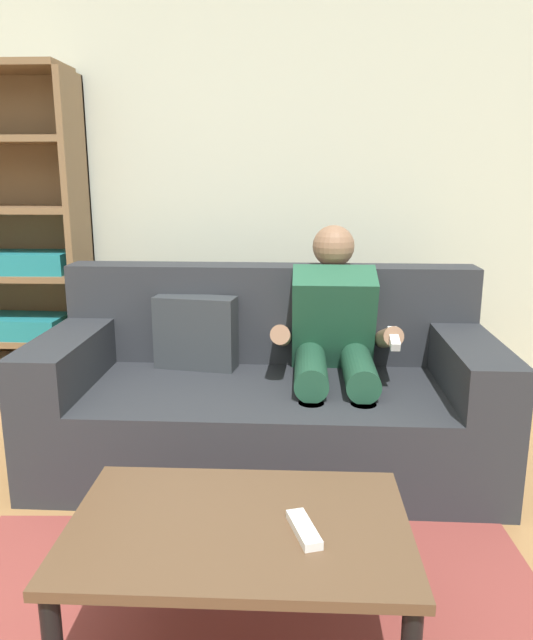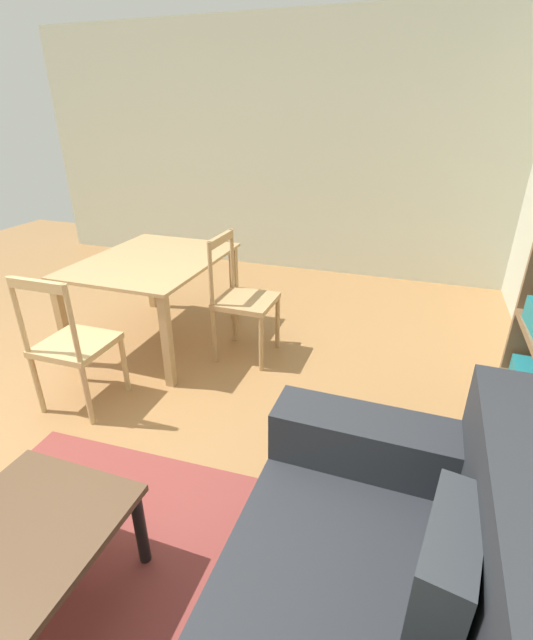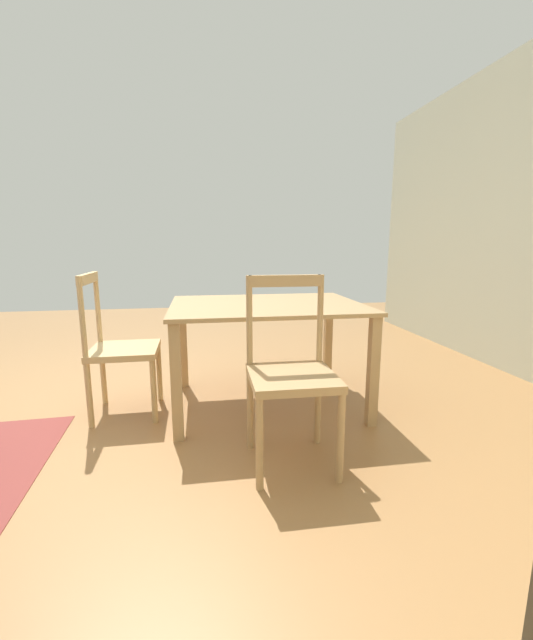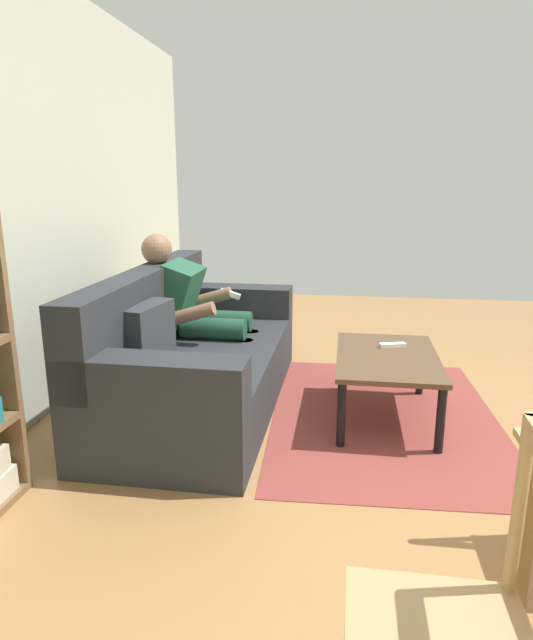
% 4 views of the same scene
% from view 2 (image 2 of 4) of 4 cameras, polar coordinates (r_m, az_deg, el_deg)
% --- Properties ---
extents(ground_plane, '(9.18, 9.18, 0.00)m').
position_cam_2_polar(ground_plane, '(2.95, -25.32, -14.26)').
color(ground_plane, '#9E7042').
extents(wall_side, '(0.12, 5.66, 2.69)m').
position_cam_2_polar(wall_side, '(5.43, -0.53, 21.05)').
color(wall_side, beige).
rests_on(wall_side, ground_plane).
extents(dining_table, '(1.27, 0.98, 0.71)m').
position_cam_2_polar(dining_table, '(3.64, -14.42, 6.23)').
color(dining_table, tan).
rests_on(dining_table, ground_plane).
extents(dining_chair_near_wall, '(0.42, 0.42, 0.95)m').
position_cam_2_polar(dining_chair_near_wall, '(3.35, -3.14, 2.64)').
color(dining_chair_near_wall, tan).
rests_on(dining_chair_near_wall, ground_plane).
extents(dining_chair_facing_couch, '(0.43, 0.43, 0.93)m').
position_cam_2_polar(dining_chair_facing_couch, '(3.01, -23.84, -2.94)').
color(dining_chair_facing_couch, tan).
rests_on(dining_chair_facing_couch, ground_plane).
extents(area_rug, '(2.06, 1.48, 0.01)m').
position_cam_2_polar(area_rug, '(2.21, -29.43, -32.17)').
color(area_rug, brown).
rests_on(area_rug, ground_plane).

